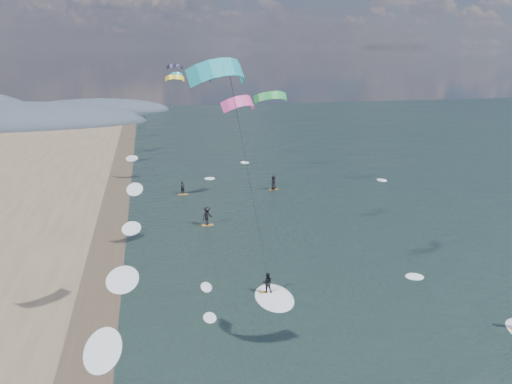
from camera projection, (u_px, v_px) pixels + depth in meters
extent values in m
cube|color=#382D23|center=(95.00, 315.00, 31.97)|extent=(3.00, 240.00, 0.00)
ellipsoid|color=#3D4756|center=(1.00, 125.00, 110.73)|extent=(64.00, 24.00, 10.00)
ellipsoid|color=#3D4756|center=(94.00, 112.00, 133.17)|extent=(40.00, 18.00, 7.00)
cube|color=orange|center=(267.00, 292.00, 34.92)|extent=(1.15, 0.36, 0.05)
imported|color=black|center=(267.00, 282.00, 34.71)|extent=(0.81, 0.69, 1.46)
ellipsoid|color=white|center=(274.00, 298.00, 34.24)|extent=(2.60, 4.20, 0.12)
cylinder|color=black|center=(251.00, 190.00, 29.40)|extent=(0.02, 0.02, 15.92)
cube|color=orange|center=(207.00, 225.00, 48.19)|extent=(1.10, 0.35, 0.05)
imported|color=black|center=(207.00, 216.00, 47.93)|extent=(1.33, 1.24, 1.81)
cube|color=orange|center=(274.00, 189.00, 60.29)|extent=(1.10, 0.35, 0.05)
imported|color=black|center=(274.00, 182.00, 60.04)|extent=(0.99, 0.99, 1.74)
cube|color=orange|center=(183.00, 194.00, 58.29)|extent=(1.10, 0.35, 0.05)
imported|color=black|center=(183.00, 188.00, 58.08)|extent=(0.65, 0.59, 1.50)
ellipsoid|color=white|center=(111.00, 348.00, 28.46)|extent=(2.40, 5.40, 0.11)
ellipsoid|color=white|center=(118.00, 279.00, 36.91)|extent=(2.40, 5.40, 0.11)
ellipsoid|color=white|center=(124.00, 229.00, 47.23)|extent=(2.40, 5.40, 0.11)
ellipsoid|color=white|center=(128.00, 189.00, 60.37)|extent=(2.40, 5.40, 0.11)
ellipsoid|color=white|center=(131.00, 158.00, 77.27)|extent=(2.40, 5.40, 0.11)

